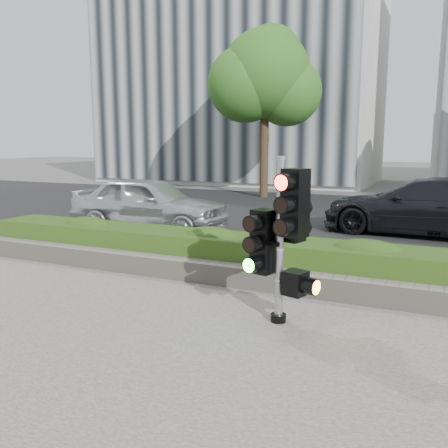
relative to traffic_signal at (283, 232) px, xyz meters
The scene contains 10 objects.
ground 1.57m from the traffic_signal, 135.68° to the right, with size 120.00×120.00×0.00m, color #51514C.
road 9.40m from the traffic_signal, 94.41° to the left, with size 60.00×13.00×0.02m, color black.
curb 2.80m from the traffic_signal, 106.32° to the left, with size 60.00×0.25×0.12m, color gray.
stone_wall 1.72m from the traffic_signal, 120.87° to the left, with size 12.00×0.32×0.34m, color gray.
hedge 2.15m from the traffic_signal, 111.19° to the left, with size 12.00×1.00×0.68m, color #537624.
building_left 25.13m from the traffic_signal, 113.55° to the left, with size 16.00×9.00×15.00m, color #B7B7B2.
tree_left 15.30m from the traffic_signal, 110.69° to the left, with size 4.61×4.03×7.34m.
traffic_signal is the anchor object (origin of this frame).
car_silver 7.18m from the traffic_signal, 136.96° to the left, with size 1.70×4.24×1.44m, color silver.
car_dark 7.43m from the traffic_signal, 78.64° to the left, with size 2.04×5.03×1.46m, color black.
Camera 1 is at (2.47, -4.95, 2.32)m, focal length 38.00 mm.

